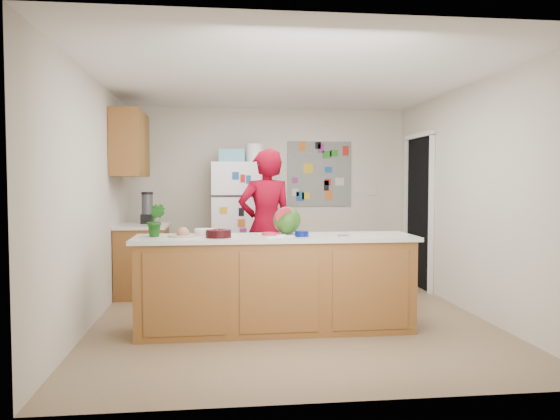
{
  "coord_description": "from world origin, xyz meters",
  "views": [
    {
      "loc": [
        -0.77,
        -5.67,
        1.44
      ],
      "look_at": [
        -0.07,
        0.2,
        1.13
      ],
      "focal_mm": 35.0,
      "sensor_mm": 36.0,
      "label": 1
    }
  ],
  "objects": [
    {
      "name": "photo_collage",
      "position": [
        0.75,
        2.24,
        1.55
      ],
      "size": [
        0.95,
        0.01,
        0.95
      ],
      "primitive_type": "cube",
      "color": "slate",
      "rests_on": "wall_back"
    },
    {
      "name": "upper_cabinets",
      "position": [
        -1.82,
        1.3,
        1.9
      ],
      "size": [
        0.35,
        1.0,
        0.8
      ],
      "primitive_type": "cube",
      "color": "brown",
      "rests_on": "wall_left"
    },
    {
      "name": "white_bowl",
      "position": [
        -0.87,
        -0.34,
        0.95
      ],
      "size": [
        0.24,
        0.24,
        0.06
      ],
      "primitive_type": "cylinder",
      "rotation": [
        0.0,
        0.0,
        0.26
      ],
      "color": "white",
      "rests_on": "peninsula_top"
    },
    {
      "name": "cherry_bowl",
      "position": [
        -0.74,
        -0.6,
        0.96
      ],
      "size": [
        0.26,
        0.26,
        0.07
      ],
      "primitive_type": "cylinder",
      "rotation": [
        0.0,
        0.0,
        -0.11
      ],
      "color": "black",
      "rests_on": "peninsula_top"
    },
    {
      "name": "watermelon",
      "position": [
        -0.09,
        -0.46,
        1.06
      ],
      "size": [
        0.27,
        0.27,
        0.27
      ],
      "primitive_type": "sphere",
      "color": "#2A5412",
      "rests_on": "cutting_board"
    },
    {
      "name": "wall_right",
      "position": [
        2.01,
        0.0,
        1.25
      ],
      "size": [
        0.02,
        4.5,
        2.5
      ],
      "primitive_type": "cube",
      "color": "beige",
      "rests_on": "ground"
    },
    {
      "name": "cutting_board",
      "position": [
        -0.15,
        -0.48,
        0.93
      ],
      "size": [
        0.48,
        0.42,
        0.01
      ],
      "primitive_type": "cube",
      "rotation": [
        0.0,
        0.0,
        0.32
      ],
      "color": "silver",
      "rests_on": "peninsula_top"
    },
    {
      "name": "refrigerator",
      "position": [
        -0.45,
        1.88,
        0.85
      ],
      "size": [
        0.75,
        0.7,
        1.7
      ],
      "primitive_type": "cube",
      "color": "silver",
      "rests_on": "floor"
    },
    {
      "name": "watermelon_slice",
      "position": [
        -0.25,
        -0.53,
        0.94
      ],
      "size": [
        0.17,
        0.17,
        0.02
      ],
      "primitive_type": "cylinder",
      "color": "red",
      "rests_on": "cutting_board"
    },
    {
      "name": "blender_appliance",
      "position": [
        -1.64,
        1.47,
        1.09
      ],
      "size": [
        0.14,
        0.14,
        0.38
      ],
      "primitive_type": "cylinder",
      "color": "black",
      "rests_on": "side_counter_top"
    },
    {
      "name": "doorway",
      "position": [
        1.99,
        1.45,
        1.02
      ],
      "size": [
        0.03,
        0.85,
        2.04
      ],
      "primitive_type": "cube",
      "color": "black",
      "rests_on": "ground"
    },
    {
      "name": "wall_back",
      "position": [
        0.0,
        2.26,
        1.25
      ],
      "size": [
        4.0,
        0.02,
        2.5
      ],
      "primitive_type": "cube",
      "color": "beige",
      "rests_on": "ground"
    },
    {
      "name": "cobalt_bowl",
      "position": [
        0.04,
        -0.6,
        0.95
      ],
      "size": [
        0.14,
        0.14,
        0.05
      ],
      "primitive_type": "cylinder",
      "rotation": [
        0.0,
        0.0,
        -0.09
      ],
      "color": "#03105B",
      "rests_on": "peninsula_top"
    },
    {
      "name": "floor",
      "position": [
        0.0,
        0.0,
        -0.01
      ],
      "size": [
        4.0,
        4.5,
        0.02
      ],
      "primitive_type": "cube",
      "color": "brown",
      "rests_on": "ground"
    },
    {
      "name": "side_counter_top",
      "position": [
        -1.69,
        1.35,
        0.88
      ],
      "size": [
        0.64,
        0.84,
        0.04
      ],
      "primitive_type": "cube",
      "color": "silver",
      "rests_on": "side_counter_base"
    },
    {
      "name": "peninsula_base",
      "position": [
        -0.2,
        -0.5,
        0.44
      ],
      "size": [
        2.6,
        0.62,
        0.88
      ],
      "primitive_type": "cube",
      "color": "brown",
      "rests_on": "floor"
    },
    {
      "name": "person",
      "position": [
        -0.19,
        0.69,
        0.91
      ],
      "size": [
        0.74,
        0.56,
        1.82
      ],
      "primitive_type": "imported",
      "rotation": [
        0.0,
        0.0,
        3.35
      ],
      "color": "maroon",
      "rests_on": "floor"
    },
    {
      "name": "ceiling",
      "position": [
        0.0,
        0.0,
        2.51
      ],
      "size": [
        4.0,
        4.5,
        0.02
      ],
      "primitive_type": "cube",
      "color": "white",
      "rests_on": "wall_back"
    },
    {
      "name": "plate",
      "position": [
        -1.08,
        -0.47,
        0.93
      ],
      "size": [
        0.3,
        0.3,
        0.02
      ],
      "primitive_type": "cylinder",
      "rotation": [
        0.0,
        0.0,
        -0.09
      ],
      "color": "#C5B197",
      "rests_on": "peninsula_top"
    },
    {
      "name": "side_counter_base",
      "position": [
        -1.69,
        1.35,
        0.43
      ],
      "size": [
        0.6,
        0.8,
        0.86
      ],
      "primitive_type": "cube",
      "color": "brown",
      "rests_on": "floor"
    },
    {
      "name": "potted_plant",
      "position": [
        -1.33,
        -0.45,
        1.08
      ],
      "size": [
        0.19,
        0.17,
        0.31
      ],
      "primitive_type": "imported",
      "rotation": [
        0.0,
        0.0,
        6.09
      ],
      "color": "#0B3E0B",
      "rests_on": "peninsula_top"
    },
    {
      "name": "fridge_top_bin",
      "position": [
        -0.55,
        1.88,
        1.79
      ],
      "size": [
        0.35,
        0.28,
        0.18
      ],
      "primitive_type": "cube",
      "color": "#5999B2",
      "rests_on": "refrigerator"
    },
    {
      "name": "peninsula_top",
      "position": [
        -0.2,
        -0.5,
        0.9
      ],
      "size": [
        2.68,
        0.7,
        0.04
      ],
      "primitive_type": "cube",
      "color": "silver",
      "rests_on": "peninsula_base"
    },
    {
      "name": "wall_left",
      "position": [
        -2.01,
        0.0,
        1.25
      ],
      "size": [
        0.02,
        4.5,
        2.5
      ],
      "primitive_type": "cube",
      "color": "beige",
      "rests_on": "ground"
    },
    {
      "name": "paper_towel",
      "position": [
        -0.19,
        -0.53,
        0.93
      ],
      "size": [
        0.18,
        0.16,
        0.02
      ],
      "primitive_type": "cube",
      "rotation": [
        0.0,
        0.0,
        -0.07
      ],
      "color": "white",
      "rests_on": "peninsula_top"
    },
    {
      "name": "keys",
      "position": [
        0.43,
        -0.6,
        0.93
      ],
      "size": [
        0.1,
        0.06,
        0.01
      ],
      "primitive_type": "cube",
      "rotation": [
        0.0,
        0.0,
        0.16
      ],
      "color": "gray",
      "rests_on": "peninsula_top"
    }
  ]
}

